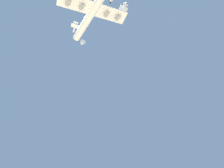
% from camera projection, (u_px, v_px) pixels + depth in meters
% --- Properties ---
extents(carrier_jet, '(75.74, 59.71, 22.26)m').
position_uv_depth(carrier_jet, '(94.00, 9.00, 141.51)').
color(carrier_jet, white).
extents(chase_jet_right_wing, '(15.29, 8.89, 4.00)m').
position_uv_depth(chase_jet_right_wing, '(123.00, 10.00, 157.45)').
color(chase_jet_right_wing, '#999EA3').
extents(chase_jet_trailing, '(15.20, 9.00, 4.00)m').
position_uv_depth(chase_jet_trailing, '(75.00, 27.00, 173.15)').
color(chase_jet_trailing, silver).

